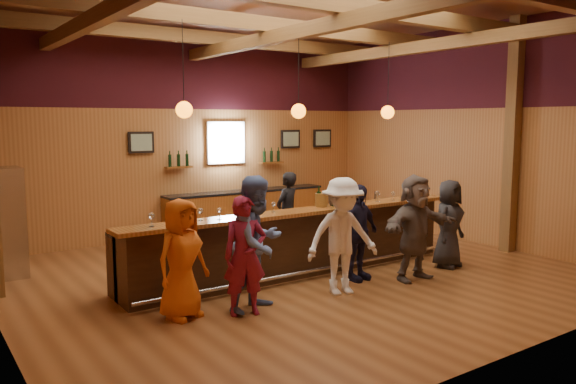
# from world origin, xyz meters

# --- Properties ---
(room) EXTENTS (9.04, 9.00, 4.52)m
(room) POSITION_xyz_m (0.00, 0.06, 3.21)
(room) COLOR brown
(room) RESTS_ON ground
(bar_counter) EXTENTS (6.30, 1.07, 1.11)m
(bar_counter) POSITION_xyz_m (0.02, 0.15, 0.52)
(bar_counter) COLOR black
(bar_counter) RESTS_ON ground
(back_bar_cabinet) EXTENTS (4.00, 0.52, 0.95)m
(back_bar_cabinet) POSITION_xyz_m (1.20, 3.72, 0.48)
(back_bar_cabinet) COLOR brown
(back_bar_cabinet) RESTS_ON ground
(window) EXTENTS (0.95, 0.09, 0.95)m
(window) POSITION_xyz_m (0.80, 3.95, 2.05)
(window) COLOR silver
(window) RESTS_ON room
(framed_pictures) EXTENTS (5.35, 0.05, 0.45)m
(framed_pictures) POSITION_xyz_m (1.67, 3.94, 2.10)
(framed_pictures) COLOR black
(framed_pictures) RESTS_ON room
(wine_shelves) EXTENTS (3.00, 0.18, 0.30)m
(wine_shelves) POSITION_xyz_m (0.80, 3.88, 1.62)
(wine_shelves) COLOR brown
(wine_shelves) RESTS_ON room
(pendant_lights) EXTENTS (4.24, 0.24, 1.37)m
(pendant_lights) POSITION_xyz_m (0.00, 0.00, 2.71)
(pendant_lights) COLOR black
(pendant_lights) RESTS_ON room
(stainless_fridge) EXTENTS (0.70, 0.70, 1.80)m
(stainless_fridge) POSITION_xyz_m (-4.10, 2.60, 0.90)
(stainless_fridge) COLOR silver
(stainless_fridge) RESTS_ON ground
(customer_orange) EXTENTS (0.88, 0.70, 1.57)m
(customer_orange) POSITION_xyz_m (-2.47, -0.85, 0.78)
(customer_orange) COLOR #D55A14
(customer_orange) RESTS_ON ground
(customer_redvest) EXTENTS (0.66, 0.53, 1.58)m
(customer_redvest) POSITION_xyz_m (-1.73, -1.21, 0.79)
(customer_redvest) COLOR maroon
(customer_redvest) RESTS_ON ground
(customer_denim) EXTENTS (1.06, 0.93, 1.83)m
(customer_denim) POSITION_xyz_m (-1.49, -1.13, 0.91)
(customer_denim) COLOR #5772AF
(customer_denim) RESTS_ON ground
(customer_white) EXTENTS (1.24, 0.89, 1.73)m
(customer_white) POSITION_xyz_m (-0.11, -1.25, 0.86)
(customer_white) COLOR white
(customer_white) RESTS_ON ground
(customer_navy) EXTENTS (0.95, 0.50, 1.55)m
(customer_navy) POSITION_xyz_m (0.56, -0.84, 0.78)
(customer_navy) COLOR black
(customer_navy) RESTS_ON ground
(customer_brown) EXTENTS (1.59, 0.54, 1.71)m
(customer_brown) POSITION_xyz_m (1.33, -1.34, 0.85)
(customer_brown) COLOR #5E524B
(customer_brown) RESTS_ON ground
(customer_dark) EXTENTS (0.84, 0.65, 1.53)m
(customer_dark) POSITION_xyz_m (2.43, -1.12, 0.77)
(customer_dark) COLOR #232325
(customer_dark) RESTS_ON ground
(bartender) EXTENTS (0.67, 0.56, 1.58)m
(bartender) POSITION_xyz_m (0.71, 1.34, 0.79)
(bartender) COLOR black
(bartender) RESTS_ON ground
(ice_bucket) EXTENTS (0.21, 0.21, 0.23)m
(ice_bucket) POSITION_xyz_m (0.41, -0.09, 1.22)
(ice_bucket) COLOR brown
(ice_bucket) RESTS_ON bar_counter
(bottle_a) EXTENTS (0.07, 0.07, 0.35)m
(bottle_a) POSITION_xyz_m (0.38, -0.06, 1.24)
(bottle_a) COLOR black
(bottle_a) RESTS_ON bar_counter
(bottle_b) EXTENTS (0.07, 0.07, 0.33)m
(bottle_b) POSITION_xyz_m (0.62, -0.13, 1.24)
(bottle_b) COLOR black
(bottle_b) RESTS_ON bar_counter
(glass_a) EXTENTS (0.09, 0.09, 0.20)m
(glass_a) POSITION_xyz_m (-2.60, -0.18, 1.25)
(glass_a) COLOR silver
(glass_a) RESTS_ON bar_counter
(glass_b) EXTENTS (0.08, 0.08, 0.19)m
(glass_b) POSITION_xyz_m (-1.84, -0.13, 1.24)
(glass_b) COLOR silver
(glass_b) RESTS_ON bar_counter
(glass_c) EXTENTS (0.08, 0.08, 0.17)m
(glass_c) POSITION_xyz_m (-1.57, -0.19, 1.23)
(glass_c) COLOR silver
(glass_c) RESTS_ON bar_counter
(glass_d) EXTENTS (0.07, 0.07, 0.16)m
(glass_d) POSITION_xyz_m (-0.86, -0.15, 1.23)
(glass_d) COLOR silver
(glass_d) RESTS_ON bar_counter
(glass_e) EXTENTS (0.07, 0.07, 0.17)m
(glass_e) POSITION_xyz_m (-0.55, -0.08, 1.23)
(glass_e) COLOR silver
(glass_e) RESTS_ON bar_counter
(glass_f) EXTENTS (0.08, 0.08, 0.18)m
(glass_f) POSITION_xyz_m (0.87, -0.24, 1.24)
(glass_f) COLOR silver
(glass_f) RESTS_ON bar_counter
(glass_g) EXTENTS (0.09, 0.09, 0.19)m
(glass_g) POSITION_xyz_m (1.61, -0.18, 1.25)
(glass_g) COLOR silver
(glass_g) RESTS_ON bar_counter
(glass_h) EXTENTS (0.07, 0.07, 0.16)m
(glass_h) POSITION_xyz_m (1.96, -0.23, 1.23)
(glass_h) COLOR silver
(glass_h) RESTS_ON bar_counter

